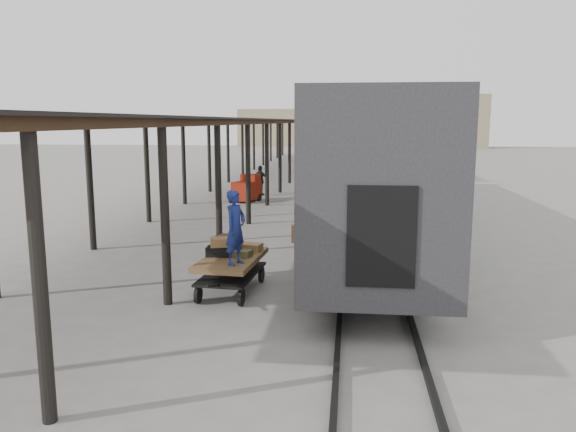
# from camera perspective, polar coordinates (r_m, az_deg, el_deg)

# --- Properties ---
(ground) EXTENTS (160.00, 160.00, 0.00)m
(ground) POSITION_cam_1_polar(r_m,az_deg,el_deg) (14.47, -4.45, -6.59)
(ground) COLOR slate
(ground) RESTS_ON ground
(train) EXTENTS (3.45, 76.01, 4.01)m
(train) POSITION_cam_1_polar(r_m,az_deg,el_deg) (47.46, 7.11, 7.92)
(train) COLOR silver
(train) RESTS_ON ground
(canopy) EXTENTS (4.90, 64.30, 4.15)m
(canopy) POSITION_cam_1_polar(r_m,az_deg,el_deg) (38.13, -2.78, 9.56)
(canopy) COLOR #422B19
(canopy) RESTS_ON ground
(rails) EXTENTS (1.54, 150.00, 0.12)m
(rails) POSITION_cam_1_polar(r_m,az_deg,el_deg) (47.81, 7.05, 4.78)
(rails) COLOR black
(rails) RESTS_ON ground
(building_far) EXTENTS (18.00, 10.00, 8.00)m
(building_far) POSITION_cam_1_polar(r_m,az_deg,el_deg) (92.35, 13.63, 9.33)
(building_far) COLOR tan
(building_far) RESTS_ON ground
(building_left) EXTENTS (12.00, 8.00, 6.00)m
(building_left) POSITION_cam_1_polar(r_m,az_deg,el_deg) (96.48, -1.16, 9.00)
(building_left) COLOR tan
(building_left) RESTS_ON ground
(baggage_cart) EXTENTS (1.43, 2.49, 0.86)m
(baggage_cart) POSITION_cam_1_polar(r_m,az_deg,el_deg) (13.42, -5.77, -5.04)
(baggage_cart) COLOR brown
(baggage_cart) RESTS_ON ground
(suitcase_stack) EXTENTS (1.26, 1.08, 0.45)m
(suitcase_stack) POSITION_cam_1_polar(r_m,az_deg,el_deg) (13.67, -5.92, -3.11)
(suitcase_stack) COLOR #39393C
(suitcase_stack) RESTS_ON baggage_cart
(luggage_tug) EXTENTS (1.39, 1.76, 1.36)m
(luggage_tug) POSITION_cam_1_polar(r_m,az_deg,el_deg) (28.53, -4.18, 2.72)
(luggage_tug) COLOR maroon
(luggage_tug) RESTS_ON ground
(porter) EXTENTS (0.61, 0.72, 1.67)m
(porter) POSITION_cam_1_polar(r_m,az_deg,el_deg) (12.52, -5.35, -1.18)
(porter) COLOR navy
(porter) RESTS_ON baggage_cart
(pedestrian) EXTENTS (1.03, 0.64, 1.64)m
(pedestrian) POSITION_cam_1_polar(r_m,az_deg,el_deg) (30.81, -2.82, 3.62)
(pedestrian) COLOR black
(pedestrian) RESTS_ON ground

